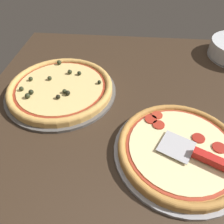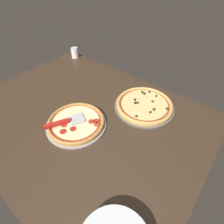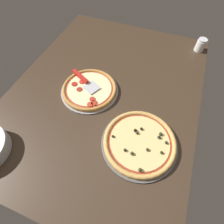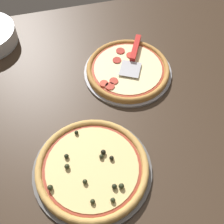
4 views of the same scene
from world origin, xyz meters
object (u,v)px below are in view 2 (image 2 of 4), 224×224
pizza_front (76,122)px  pizza_back (144,104)px  parmesan_shaker (75,53)px  serving_spatula (61,123)px

pizza_front → pizza_back: (23.12, 39.01, 0.10)cm
pizza_back → parmesan_shaker: parmesan_shaker is taller
pizza_back → serving_spatula: size_ratio=1.63×
pizza_front → serving_spatula: size_ratio=1.48×
pizza_front → pizza_back: 45.34cm
pizza_front → parmesan_shaker: parmesan_shaker is taller
pizza_back → parmesan_shaker: (-89.79, 20.81, 2.16)cm
pizza_front → parmesan_shaker: (-66.67, 59.82, 2.26)cm
serving_spatula → parmesan_shaker: parmesan_shaker is taller
parmesan_shaker → pizza_front: bearing=-41.9°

